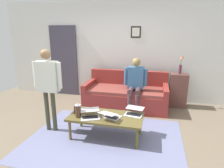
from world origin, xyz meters
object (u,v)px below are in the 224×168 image
interior_door (64,61)px  couch (126,95)px  flower_vase (180,67)px  coffee_table (106,118)px  laptop_left (90,115)px  side_shelf (178,90)px  person_seated (135,82)px  laptop_right (134,112)px  laptop_center (111,116)px  person_standing (48,80)px  french_press (78,111)px

interior_door → couch: 2.18m
flower_vase → coffee_table: bearing=53.2°
laptop_left → side_shelf: size_ratio=0.50×
couch → person_seated: bearing=137.7°
laptop_right → person_seated: size_ratio=0.28×
laptop_center → side_shelf: size_ratio=0.50×
laptop_right → person_seated: 1.19m
flower_vase → person_standing: 3.14m
couch → laptop_right: size_ratio=5.63×
laptop_center → couch: bearing=-90.3°
side_shelf → person_standing: size_ratio=0.54×
french_press → couch: bearing=-108.7°
coffee_table → person_seated: bearing=-105.3°
interior_door → person_seated: (-2.23, 0.81, -0.30)m
flower_vase → person_standing: bearing=37.0°
flower_vase → person_standing: (2.51, 1.89, -0.02)m
laptop_right → person_standing: person_standing is taller
laptop_left → french_press: 0.22m
interior_door → person_seated: 2.39m
couch → french_press: bearing=71.3°
laptop_left → french_press: bearing=9.7°
interior_door → laptop_left: bearing=125.6°
coffee_table → french_press: french_press is taller
laptop_left → laptop_center: bearing=-171.8°
interior_door → coffee_table: (-1.87, 2.13, -0.65)m
laptop_left → couch: bearing=-102.4°
couch → side_shelf: (-1.29, -0.32, 0.13)m
side_shelf → laptop_left: bearing=50.3°
side_shelf → laptop_center: bearing=56.3°
coffee_table → french_press: bearing=18.4°
laptop_right → person_standing: bearing=6.6°
side_shelf → person_standing: 3.19m
laptop_right → person_seated: (0.12, -1.15, 0.28)m
coffee_table → laptop_center: bearing=147.1°
coffee_table → laptop_right: size_ratio=3.64×
interior_door → laptop_center: size_ratio=4.73×
laptop_right → person_standing: (1.58, 0.18, 0.56)m
laptop_right → side_shelf: (-0.92, -1.70, -0.02)m
couch → french_press: (0.58, 1.71, 0.22)m
couch → person_seated: person_seated is taller
laptop_center → side_shelf: (-1.30, -1.94, -0.03)m
laptop_left → laptop_right: bearing=-158.5°
laptop_left → flower_vase: size_ratio=0.96×
laptop_left → person_seated: (-0.62, -1.44, 0.27)m
couch → laptop_left: (0.37, 1.67, 0.15)m
coffee_table → person_standing: (1.10, 0.01, 0.64)m
laptop_right → french_press: bearing=19.0°
coffee_table → french_press: size_ratio=5.11×
laptop_center → person_seated: size_ratio=0.34×
coffee_table → laptop_center: 0.15m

